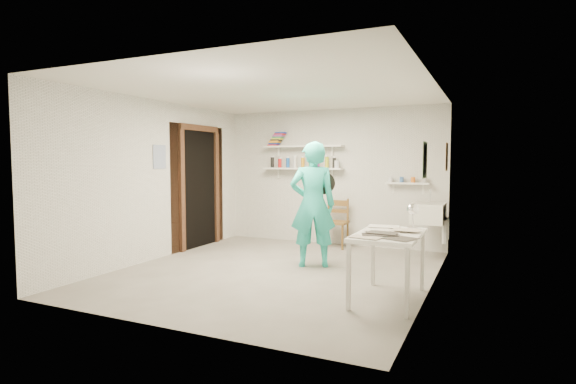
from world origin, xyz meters
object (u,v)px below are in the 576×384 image
at_px(man, 313,204).
at_px(wooden_chair, 335,222).
at_px(work_table, 388,267).
at_px(wall_clock, 324,183).
at_px(belfast_sink, 428,213).
at_px(desk_lamp, 413,209).

xyz_separation_m(man, wooden_chair, (-0.15, 1.44, -0.44)).
bearing_deg(work_table, wall_clock, 132.85).
bearing_deg(belfast_sink, wooden_chair, 171.65).
distance_m(wall_clock, work_table, 1.95).
bearing_deg(wall_clock, man, -139.92).
distance_m(belfast_sink, wall_clock, 1.72).
xyz_separation_m(wall_clock, desk_lamp, (1.39, -0.87, -0.23)).
bearing_deg(desk_lamp, belfast_sink, 92.11).
relative_size(man, work_table, 1.62).
height_order(wall_clock, desk_lamp, wall_clock).
distance_m(wall_clock, wooden_chair, 1.46).
distance_m(man, desk_lamp, 1.62).
xyz_separation_m(wall_clock, wooden_chair, (-0.24, 1.24, -0.74)).
bearing_deg(wall_clock, wooden_chair, 76.01).
bearing_deg(man, desk_lamp, 130.75).
bearing_deg(belfast_sink, wall_clock, -142.59).
distance_m(man, work_table, 1.78).
relative_size(belfast_sink, man, 0.34).
bearing_deg(man, wall_clock, -139.92).
xyz_separation_m(man, desk_lamp, (1.48, -0.67, 0.07)).
relative_size(wall_clock, desk_lamp, 2.33).
xyz_separation_m(belfast_sink, wooden_chair, (-1.56, 0.23, -0.26)).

